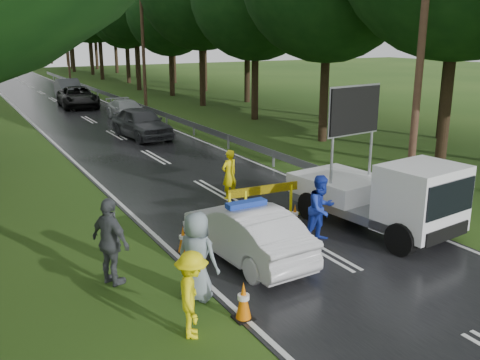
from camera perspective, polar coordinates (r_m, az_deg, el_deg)
ground at (r=13.97m, az=8.43°, el=-7.40°), size 160.00×160.00×0.00m
road at (r=41.28m, az=-17.80°, el=7.28°), size 7.00×140.00×0.02m
guardrail at (r=41.76m, az=-12.76°, el=8.47°), size 0.12×60.06×0.70m
utility_pole_near at (r=17.90m, az=18.81°, el=13.64°), size 1.40×0.24×10.00m
utility_pole_mid at (r=40.35m, az=-10.34°, el=14.80°), size 1.40×0.24×10.00m
utility_pole_far at (r=65.48m, az=-18.02°, el=14.50°), size 1.40×0.24×10.00m
police_sedan at (r=13.06m, az=0.66°, el=-5.69°), size 1.68×4.17×1.48m
work_truck at (r=15.27m, az=15.13°, el=-1.55°), size 2.73×5.13×3.92m
barrier at (r=15.70m, az=3.08°, el=-1.46°), size 2.63×0.23×1.09m
officer at (r=17.72m, az=-1.16°, el=0.58°), size 0.69×0.53×1.67m
civilian at (r=14.26m, az=8.67°, el=-3.04°), size 0.98×0.82×1.82m
bystander_left at (r=9.90m, az=-5.13°, el=-12.09°), size 0.98×1.22×1.65m
bystander_mid at (r=12.04m, az=-13.62°, el=-6.44°), size 0.89×1.26×1.99m
bystander_right at (r=11.12m, az=-4.61°, el=-8.14°), size 1.03×1.11×1.90m
queue_car_first at (r=28.66m, az=-10.48°, el=6.02°), size 2.30×4.84×1.60m
queue_car_second at (r=34.67m, az=-11.94°, el=7.29°), size 1.80×4.38×1.27m
queue_car_third at (r=41.70m, az=-16.90°, el=8.47°), size 2.89×5.61×1.51m
queue_car_fourth at (r=47.65m, az=-17.82°, el=9.26°), size 1.90×4.97×1.62m
cone_near_left at (r=10.58m, az=0.37°, el=-12.80°), size 0.37×0.37×0.79m
cone_center at (r=15.33m, az=5.86°, el=-3.85°), size 0.33×0.33×0.70m
cone_far at (r=15.66m, az=2.36°, el=-3.19°), size 0.38×0.38×0.79m
cone_left_mid at (r=13.64m, az=-6.09°, el=-6.37°), size 0.33×0.33×0.70m
cone_right at (r=18.58m, az=10.40°, el=-0.52°), size 0.34×0.34×0.72m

